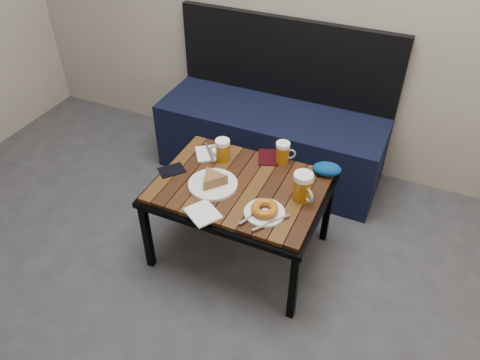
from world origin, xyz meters
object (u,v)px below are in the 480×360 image
at_px(cafe_table, 240,191).
at_px(beer_mug_centre, 283,152).
at_px(passport_navy, 172,170).
at_px(bench, 272,134).
at_px(plate_bagel, 265,210).
at_px(knit_pouch, 327,169).
at_px(beer_mug_right, 303,187).
at_px(passport_burgundy, 268,157).
at_px(beer_mug_left, 222,150).
at_px(plate_pie, 213,181).

height_order(cafe_table, beer_mug_centre, beer_mug_centre).
bearing_deg(passport_navy, beer_mug_centre, 71.60).
distance_m(bench, beer_mug_centre, 0.61).
distance_m(plate_bagel, knit_pouch, 0.43).
bearing_deg(beer_mug_centre, knit_pouch, -27.68).
xyz_separation_m(beer_mug_right, passport_burgundy, (-0.26, 0.24, -0.07)).
xyz_separation_m(cafe_table, knit_pouch, (0.36, 0.25, 0.08)).
height_order(cafe_table, passport_navy, passport_navy).
xyz_separation_m(beer_mug_left, knit_pouch, (0.53, 0.10, -0.03)).
bearing_deg(cafe_table, knit_pouch, 34.86).
bearing_deg(knit_pouch, plate_bagel, -113.75).
distance_m(bench, passport_navy, 0.87).
height_order(passport_navy, passport_burgundy, same).
height_order(beer_mug_left, plate_bagel, beer_mug_left).
distance_m(beer_mug_left, beer_mug_right, 0.49).
xyz_separation_m(plate_pie, plate_bagel, (0.30, -0.08, -0.01)).
height_order(beer_mug_left, beer_mug_centre, beer_mug_left).
xyz_separation_m(beer_mug_right, passport_navy, (-0.67, -0.06, -0.07)).
bearing_deg(beer_mug_left, plate_pie, 95.84).
bearing_deg(plate_pie, cafe_table, 28.25).
bearing_deg(cafe_table, bench, 98.79).
bearing_deg(plate_bagel, passport_burgundy, 109.10).
relative_size(bench, beer_mug_left, 11.62).
bearing_deg(beer_mug_right, passport_navy, -135.28).
distance_m(plate_bagel, passport_burgundy, 0.43).
bearing_deg(cafe_table, passport_burgundy, 80.09).
distance_m(cafe_table, beer_mug_left, 0.25).
bearing_deg(plate_pie, bench, 90.15).
relative_size(bench, plate_bagel, 6.13).
relative_size(beer_mug_centre, plate_bagel, 0.50).
bearing_deg(bench, cafe_table, -81.21).
distance_m(beer_mug_centre, knit_pouch, 0.24).
distance_m(beer_mug_left, passport_navy, 0.28).
distance_m(bench, cafe_table, 0.79).
relative_size(passport_navy, passport_burgundy, 0.88).
height_order(beer_mug_centre, plate_pie, beer_mug_centre).
bearing_deg(beer_mug_centre, passport_navy, -173.22).
bearing_deg(beer_mug_left, bench, -102.18).
bearing_deg(passport_navy, plate_pie, 34.69).
height_order(beer_mug_right, knit_pouch, beer_mug_right).
bearing_deg(passport_navy, plate_bagel, 28.83).
relative_size(beer_mug_right, passport_navy, 1.16).
bearing_deg(plate_pie, beer_mug_right, 11.17).
relative_size(beer_mug_left, plate_pie, 0.50).
xyz_separation_m(plate_bagel, passport_burgundy, (-0.14, 0.41, -0.02)).
bearing_deg(passport_burgundy, plate_pie, -136.89).
height_order(cafe_table, knit_pouch, knit_pouch).
distance_m(beer_mug_right, plate_pie, 0.43).
height_order(cafe_table, passport_burgundy, passport_burgundy).
distance_m(plate_pie, plate_bagel, 0.31).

